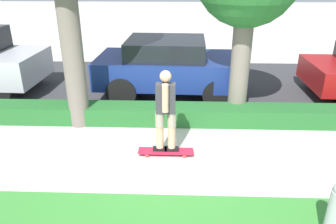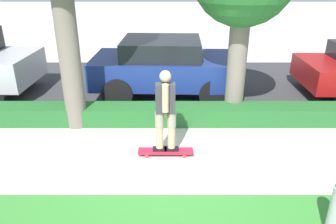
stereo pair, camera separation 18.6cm
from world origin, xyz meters
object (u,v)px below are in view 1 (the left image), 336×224
(parked_car_middle, at_px, (169,66))
(fire_hydrant, at_px, (336,211))
(skater_person, at_px, (166,110))
(skateboard, at_px, (166,151))

(parked_car_middle, distance_m, fire_hydrant, 5.62)
(skater_person, bearing_deg, parked_car_middle, 90.63)
(skateboard, xyz_separation_m, skater_person, (0.00, -0.00, 0.84))
(skateboard, relative_size, fire_hydrant, 1.20)
(skater_person, distance_m, fire_hydrant, 3.00)
(skater_person, distance_m, parked_car_middle, 3.16)
(skateboard, height_order, fire_hydrant, fire_hydrant)
(skater_person, xyz_separation_m, fire_hydrant, (2.21, -1.98, -0.48))
(skateboard, relative_size, parked_car_middle, 0.26)
(skater_person, xyz_separation_m, parked_car_middle, (-0.03, 3.16, -0.09))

